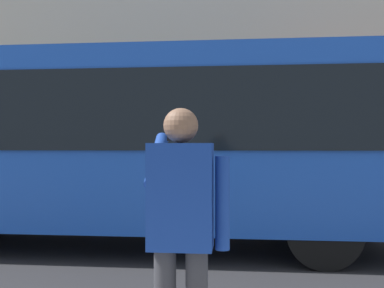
% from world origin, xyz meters
% --- Properties ---
extents(ground_plane, '(60.00, 60.00, 0.00)m').
position_xyz_m(ground_plane, '(0.00, 0.00, 0.00)').
color(ground_plane, '#232326').
extents(building_facade_far, '(28.00, 1.55, 12.00)m').
position_xyz_m(building_facade_far, '(-0.02, -6.80, 5.99)').
color(building_facade_far, beige).
rests_on(building_facade_far, ground_plane).
extents(red_bus, '(9.05, 2.54, 3.08)m').
position_xyz_m(red_bus, '(1.39, 0.08, 1.68)').
color(red_bus, '#1947AD').
rests_on(red_bus, ground_plane).
extents(pedestrian_photographer, '(0.53, 0.52, 1.70)m').
position_xyz_m(pedestrian_photographer, '(-0.17, 4.41, 1.14)').
color(pedestrian_photographer, '#2D2D33').
rests_on(pedestrian_photographer, sidewalk_curb).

